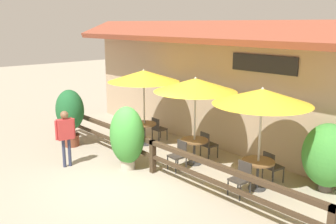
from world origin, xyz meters
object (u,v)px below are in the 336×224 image
Objects in this scene: chair_near_streetside at (129,134)px; chair_far_streetside at (241,177)px; patio_umbrella_far at (262,97)px; potted_plant_broad_leaf at (127,136)px; chair_near_wallside at (158,128)px; patio_umbrella_near at (144,76)px; potted_plant_small_flowering at (70,112)px; chair_middle_wallside at (208,144)px; dining_table_middle at (194,145)px; patio_umbrella_middle at (195,85)px; dining_table_far at (258,166)px; potted_plant_entrance_palm at (328,156)px; pedestrian at (65,131)px; dining_table_near at (144,128)px; chair_far_wallside at (272,166)px; chair_middle_streetside at (179,154)px.

chair_near_streetside is 4.78m from chair_far_streetside.
patio_umbrella_far is 1.42× the size of potted_plant_broad_leaf.
chair_near_streetside is 1.00× the size of chair_near_wallside.
patio_umbrella_near is 2.80m from potted_plant_small_flowering.
chair_middle_wallside is (2.40, 0.00, 0.00)m from chair_near_wallside.
dining_table_middle is 0.97× the size of chair_far_streetside.
patio_umbrella_middle is at bearing 16.11° from chair_near_streetside.
potted_plant_broad_leaf is at bearing 122.37° from chair_near_wallside.
chair_middle_wallside is at bearing 163.15° from dining_table_far.
potted_plant_entrance_palm reaches higher than pedestrian.
patio_umbrella_far is at bearing -1.30° from patio_umbrella_middle.
dining_table_far is at bearing 16.76° from potted_plant_small_flowering.
dining_table_near is 0.65m from chair_near_streetside.
patio_umbrella_far is 1.80m from dining_table_far.
dining_table_middle is 2.92m from patio_umbrella_far.
chair_far_streetside is at bearing 98.74° from chair_far_wallside.
potted_plant_small_flowering reaches higher than chair_middle_wallside.
chair_near_streetside is 3.24m from patio_umbrella_middle.
chair_near_streetside is 1.00× the size of chair_middle_streetside.
dining_table_far is 0.44× the size of potted_plant_broad_leaf.
dining_table_middle is 3.71m from potted_plant_entrance_palm.
dining_table_middle is (2.52, 0.60, 0.13)m from chair_near_streetside.
dining_table_middle is (2.46, -0.03, 0.00)m from dining_table_near.
chair_middle_streetside is at bearing -164.92° from dining_table_far.
patio_umbrella_middle is at bearing 59.60° from potted_plant_broad_leaf.
chair_near_wallside is 2.83m from chair_middle_streetside.
pedestrian is (-2.36, -2.30, 0.61)m from chair_middle_streetside.
patio_umbrella_middle is 3.11× the size of chair_far_streetside.
patio_umbrella_middle reaches higher than chair_middle_wallside.
chair_middle_streetside and chair_far_streetside have the same top height.
potted_plant_entrance_palm is at bearing -174.44° from chair_near_wallside.
dining_table_near is 0.44× the size of potted_plant_broad_leaf.
chair_middle_wallside is at bearing 8.89° from chair_far_wallside.
patio_umbrella_near is 5.18m from chair_far_wallside.
patio_umbrella_near is 1.50× the size of potted_plant_entrance_palm.
patio_umbrella_far reaches higher than potted_plant_broad_leaf.
potted_plant_small_flowering is 8.14m from potted_plant_entrance_palm.
chair_near_wallside and chair_far_wallside have the same top height.
dining_table_middle is 0.68m from chair_middle_streetside.
potted_plant_broad_leaf is at bearing 4.34° from potted_plant_small_flowering.
potted_plant_small_flowering is (-6.31, -1.90, -1.22)m from patio_umbrella_far.
chair_middle_wallside is at bearing 14.83° from dining_table_near.
potted_plant_broad_leaf is at bearing -159.80° from chair_far_streetside.
pedestrian is (0.12, -3.00, 0.48)m from dining_table_near.
potted_plant_broad_leaf reaches higher than chair_middle_wallside.
potted_plant_entrance_palm is at bearing -166.23° from chair_middle_wallside.
chair_far_streetside is at bearing -94.58° from dining_table_far.
patio_umbrella_near is 1.34× the size of potted_plant_small_flowering.
chair_near_wallside is at bearing 171.46° from dining_table_far.
patio_umbrella_middle is 3.20× the size of dining_table_middle.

